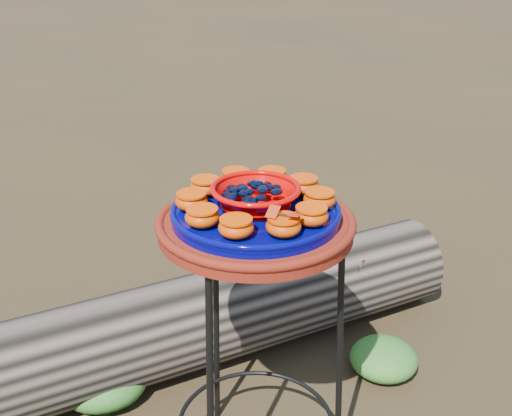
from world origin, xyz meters
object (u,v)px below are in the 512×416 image
cobalt_plate (256,214)px  driftwood_log (223,313)px  plant_stand (256,360)px  red_bowl (256,198)px  terracotta_saucer (256,226)px

cobalt_plate → driftwood_log: bearing=71.3°
plant_stand → red_bowl: size_ratio=3.75×
terracotta_saucer → plant_stand: bearing=0.0°
terracotta_saucer → cobalt_plate: (0.00, 0.00, 0.03)m
plant_stand → terracotta_saucer: size_ratio=1.61×
red_bowl → cobalt_plate: bearing=0.0°
terracotta_saucer → cobalt_plate: bearing=0.0°
cobalt_plate → red_bowl: 0.04m
red_bowl → driftwood_log: 0.81m
plant_stand → cobalt_plate: 0.40m
terracotta_saucer → driftwood_log: 0.76m
terracotta_saucer → driftwood_log: terracotta_saucer is taller
red_bowl → plant_stand: bearing=0.0°
plant_stand → terracotta_saucer: bearing=0.0°
cobalt_plate → driftwood_log: size_ratio=0.23×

